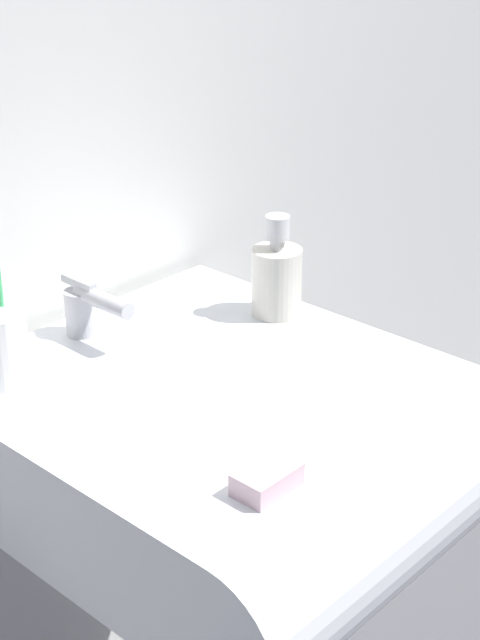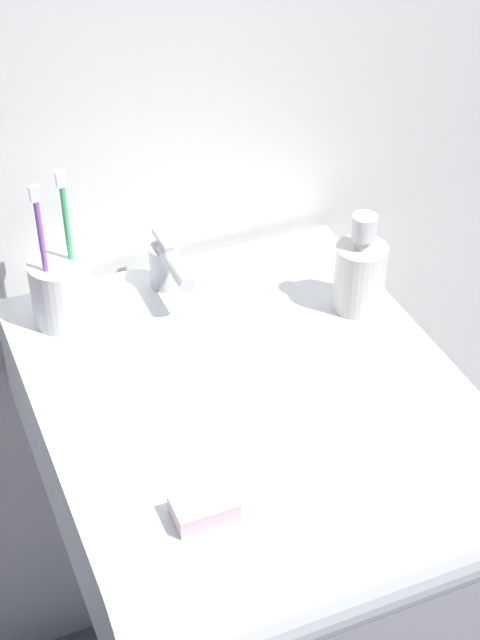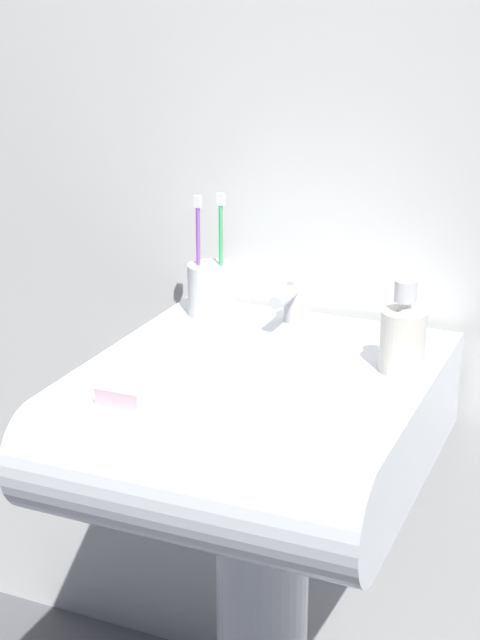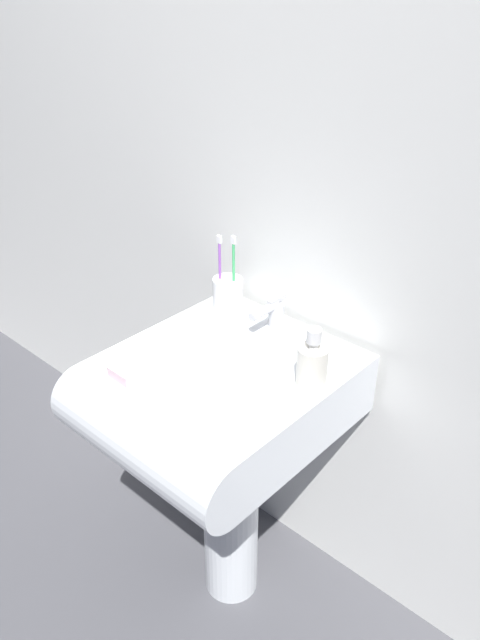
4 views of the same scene
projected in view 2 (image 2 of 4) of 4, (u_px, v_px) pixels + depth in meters
The scene contains 6 objects.
sink_pedestal at pixel (237, 603), 1.47m from camera, with size 0.15×0.15×0.62m, color white.
sink_basin at pixel (255, 444), 1.19m from camera, with size 0.49×0.57×0.16m.
faucet at pixel (168, 265), 1.29m from camera, with size 0.04×0.12×0.08m.
toothbrush_cup at pixel (62, 290), 1.24m from camera, with size 0.08×0.08×0.21m.
soap_bottle at pixel (360, 273), 1.25m from camera, with size 0.07×0.07×0.14m.
bar_soap at pixel (204, 508), 0.99m from camera, with size 0.07×0.04×0.02m, color silver.
Camera 2 is at (-0.35, -0.84, 1.54)m, focal length 55.00 mm.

